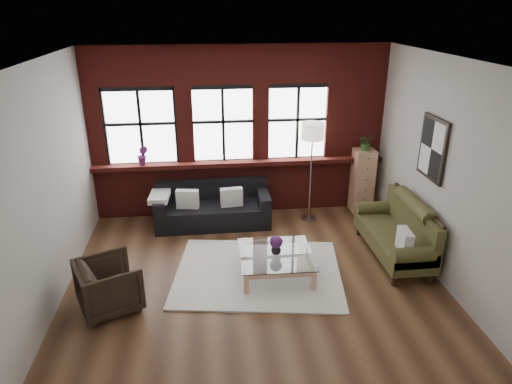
{
  "coord_description": "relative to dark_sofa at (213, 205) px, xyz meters",
  "views": [
    {
      "loc": [
        -0.65,
        -5.86,
        3.85
      ],
      "look_at": [
        0.1,
        0.6,
        1.15
      ],
      "focal_mm": 32.0,
      "sensor_mm": 36.0,
      "label": 1
    }
  ],
  "objects": [
    {
      "name": "dark_sofa",
      "position": [
        0.0,
        0.0,
        0.0
      ],
      "size": [
        2.1,
        0.85,
        0.76
      ],
      "primitive_type": null,
      "color": "black",
      "rests_on": "floor"
    },
    {
      "name": "coffee_table",
      "position": [
        0.9,
        -1.85,
        -0.21
      ],
      "size": [
        1.12,
        1.12,
        0.37
      ],
      "primitive_type": null,
      "rotation": [
        0.0,
        0.0,
        -0.03
      ],
      "color": "tan",
      "rests_on": "shag_rug"
    },
    {
      "name": "wall_right",
      "position": [
        3.31,
        -1.9,
        1.22
      ],
      "size": [
        0.0,
        5.0,
        5.0
      ],
      "primitive_type": "plane",
      "rotation": [
        1.57,
        0.0,
        -1.57
      ],
      "color": "#AFABA3",
      "rests_on": "ground"
    },
    {
      "name": "vase",
      "position": [
        0.9,
        -1.85,
        0.06
      ],
      "size": [
        0.2,
        0.2,
        0.16
      ],
      "primitive_type": "imported",
      "rotation": [
        0.0,
        0.0,
        0.41
      ],
      "color": "#B2B2B2",
      "rests_on": "coffee_table"
    },
    {
      "name": "brick_backwall",
      "position": [
        0.56,
        0.54,
        1.22
      ],
      "size": [
        5.5,
        0.12,
        3.2
      ],
      "primitive_type": null,
      "color": "maroon",
      "rests_on": "floor"
    },
    {
      "name": "window_mid",
      "position": [
        0.26,
        0.55,
        1.37
      ],
      "size": [
        1.38,
        0.1,
        1.5
      ],
      "primitive_type": null,
      "color": "black",
      "rests_on": "brick_backwall"
    },
    {
      "name": "pillow_a",
      "position": [
        -0.45,
        -0.1,
        0.19
      ],
      "size": [
        0.42,
        0.21,
        0.34
      ],
      "primitive_type": "cube",
      "rotation": [
        0.0,
        0.0,
        -0.18
      ],
      "color": "silver",
      "rests_on": "dark_sofa"
    },
    {
      "name": "pillow_settee",
      "position": [
        2.78,
        -2.12,
        0.22
      ],
      "size": [
        0.17,
        0.39,
        0.34
      ],
      "primitive_type": "cube",
      "rotation": [
        0.0,
        0.0,
        -0.09
      ],
      "color": "silver",
      "rests_on": "vintage_settee"
    },
    {
      "name": "flowers",
      "position": [
        0.9,
        -1.85,
        0.17
      ],
      "size": [
        0.19,
        0.19,
        0.19
      ],
      "primitive_type": "sphere",
      "color": "#602368",
      "rests_on": "vase"
    },
    {
      "name": "pillow_b",
      "position": [
        0.35,
        -0.1,
        0.19
      ],
      "size": [
        0.41,
        0.18,
        0.34
      ],
      "primitive_type": "cube",
      "rotation": [
        0.0,
        0.0,
        0.11
      ],
      "color": "silver",
      "rests_on": "dark_sofa"
    },
    {
      "name": "shag_rug",
      "position": [
        0.64,
        -1.8,
        -0.37
      ],
      "size": [
        2.78,
        2.33,
        0.03
      ],
      "primitive_type": "cube",
      "rotation": [
        0.0,
        0.0,
        -0.15
      ],
      "color": "silver",
      "rests_on": "floor"
    },
    {
      "name": "floor",
      "position": [
        0.56,
        -1.9,
        -0.38
      ],
      "size": [
        5.5,
        5.5,
        0.0
      ],
      "primitive_type": "plane",
      "color": "#492C1A",
      "rests_on": "ground"
    },
    {
      "name": "ceiling",
      "position": [
        0.56,
        -1.9,
        2.82
      ],
      "size": [
        5.5,
        5.5,
        0.0
      ],
      "primitive_type": "plane",
      "rotation": [
        3.14,
        0.0,
        0.0
      ],
      "color": "white",
      "rests_on": "ground"
    },
    {
      "name": "armchair",
      "position": [
        -1.45,
        -2.41,
        -0.03
      ],
      "size": [
        1.02,
        1.01,
        0.71
      ],
      "primitive_type": "imported",
      "rotation": [
        0.0,
        0.0,
        2.0
      ],
      "color": "black",
      "rests_on": "floor"
    },
    {
      "name": "potted_plant_top",
      "position": [
        2.95,
        0.27,
        1.04
      ],
      "size": [
        0.29,
        0.25,
        0.32
      ],
      "primitive_type": "imported",
      "rotation": [
        0.0,
        0.0,
        0.02
      ],
      "color": "#2D5923",
      "rests_on": "drawer_chest"
    },
    {
      "name": "wall_poster",
      "position": [
        3.28,
        -1.6,
        1.47
      ],
      "size": [
        0.05,
        0.74,
        0.94
      ],
      "primitive_type": null,
      "color": "black",
      "rests_on": "wall_right"
    },
    {
      "name": "vintage_settee",
      "position": [
        2.86,
        -1.55,
        0.11
      ],
      "size": [
        0.82,
        1.85,
        0.99
      ],
      "primitive_type": null,
      "color": "#41401E",
      "rests_on": "floor"
    },
    {
      "name": "drawer_chest",
      "position": [
        2.95,
        0.27,
        0.25
      ],
      "size": [
        0.39,
        0.39,
        1.26
      ],
      "primitive_type": "cube",
      "color": "tan",
      "rests_on": "floor"
    },
    {
      "name": "sill_plant",
      "position": [
        -1.24,
        0.42,
        0.89
      ],
      "size": [
        0.22,
        0.19,
        0.37
      ],
      "primitive_type": "imported",
      "rotation": [
        0.0,
        0.0,
        -0.12
      ],
      "color": "#602368",
      "rests_on": "sill_ledge"
    },
    {
      "name": "sill_ledge",
      "position": [
        0.56,
        0.45,
        0.66
      ],
      "size": [
        5.5,
        0.3,
        0.08
      ],
      "primitive_type": "cube",
      "color": "maroon",
      "rests_on": "brick_backwall"
    },
    {
      "name": "wall_front",
      "position": [
        0.56,
        -4.4,
        1.22
      ],
      "size": [
        5.5,
        0.0,
        5.5
      ],
      "primitive_type": "plane",
      "rotation": [
        -1.57,
        0.0,
        0.0
      ],
      "color": "#AFABA3",
      "rests_on": "ground"
    },
    {
      "name": "window_right",
      "position": [
        1.66,
        0.55,
        1.37
      ],
      "size": [
        1.38,
        0.1,
        1.5
      ],
      "primitive_type": null,
      "color": "black",
      "rests_on": "brick_backwall"
    },
    {
      "name": "wall_back",
      "position": [
        0.56,
        0.6,
        1.22
      ],
      "size": [
        5.5,
        0.0,
        5.5
      ],
      "primitive_type": "plane",
      "rotation": [
        1.57,
        0.0,
        0.0
      ],
      "color": "#AFABA3",
      "rests_on": "ground"
    },
    {
      "name": "window_left",
      "position": [
        -1.24,
        0.55,
        1.37
      ],
      "size": [
        1.38,
        0.1,
        1.5
      ],
      "primitive_type": null,
      "color": "black",
      "rests_on": "brick_backwall"
    },
    {
      "name": "wall_left",
      "position": [
        -2.19,
        -1.9,
        1.22
      ],
      "size": [
        0.0,
        5.0,
        5.0
      ],
      "primitive_type": "plane",
      "rotation": [
        1.57,
        0.0,
        1.57
      ],
      "color": "#AFABA3",
      "rests_on": "ground"
    },
    {
      "name": "floor_lamp",
      "position": [
        1.83,
        -0.01,
        0.64
      ],
      "size": [
        0.4,
        0.4,
        2.04
      ],
      "primitive_type": null,
      "color": "#A5A5A8",
      "rests_on": "floor"
    }
  ]
}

